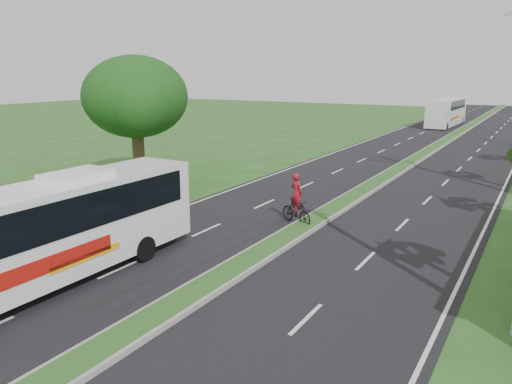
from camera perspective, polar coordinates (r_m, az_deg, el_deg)
The scene contains 9 objects.
ground at distance 15.74m, azimuth -6.11°, elevation -11.25°, with size 180.00×180.00×0.00m, color #2B4F1D.
road_asphalt at distance 33.21m, azimuth 14.90°, elevation 1.70°, with size 14.00×160.00×0.02m, color black.
median_strip at distance 33.19m, azimuth 14.91°, elevation 1.86°, with size 1.20×160.00×0.18m.
lane_edge_left at distance 35.55m, azimuth 4.47°, elevation 2.87°, with size 0.12×160.00×0.01m, color silver.
lane_edge_right at distance 32.13m, azimuth 26.44°, elevation 0.31°, with size 0.12×160.00×0.01m, color silver.
shade_tree at distance 29.85m, azimuth -13.73°, elevation 10.21°, with size 6.30×6.00×7.54m.
coach_bus_main at distance 16.78m, azimuth -22.11°, elevation -3.63°, with size 2.34×10.78×3.48m.
coach_bus_far at distance 66.86m, azimuth 20.95°, elevation 8.66°, with size 2.82×11.37×3.29m.
motorcyclist at distance 22.02m, azimuth 4.63°, elevation -1.65°, with size 1.93×1.24×2.31m.
Camera 1 is at (8.64, -11.38, 6.59)m, focal length 35.00 mm.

